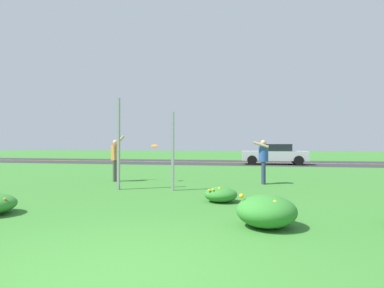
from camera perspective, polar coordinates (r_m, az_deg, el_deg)
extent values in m
plane|color=#387A2D|center=(13.91, 5.51, -5.90)|extent=(120.00, 120.00, 0.00)
cube|color=#2D2D30|center=(24.61, 8.14, -3.41)|extent=(120.00, 7.85, 0.01)
cube|color=yellow|center=(24.61, 8.14, -3.39)|extent=(120.00, 0.16, 0.00)
ellipsoid|color=#337F2D|center=(5.46, 13.57, -11.95)|extent=(1.01, 1.01, 0.54)
sphere|color=gold|center=(5.38, 9.13, -9.45)|extent=(0.08, 0.08, 0.08)
sphere|color=gold|center=(5.35, 15.41, -11.06)|extent=(0.05, 0.05, 0.05)
sphere|color=gold|center=(5.19, 15.04, -10.39)|extent=(0.08, 0.08, 0.08)
sphere|color=orange|center=(7.07, -31.26, -8.67)|extent=(0.05, 0.05, 0.05)
ellipsoid|color=#337F2D|center=(7.62, 5.33, -9.27)|extent=(0.80, 0.76, 0.36)
sphere|color=yellow|center=(7.55, 4.22, -8.66)|extent=(0.08, 0.08, 0.08)
sphere|color=yellow|center=(7.37, 3.93, -8.41)|extent=(0.06, 0.06, 0.06)
sphere|color=yellow|center=(7.38, 3.20, -8.52)|extent=(0.07, 0.07, 0.07)
sphere|color=yellow|center=(7.65, 4.49, -8.26)|extent=(0.09, 0.09, 0.09)
sphere|color=yellow|center=(7.48, 5.10, -8.18)|extent=(0.07, 0.07, 0.07)
sphere|color=yellow|center=(7.50, 6.73, -9.25)|extent=(0.06, 0.06, 0.06)
cube|color=#93969B|center=(9.86, -13.42, 0.06)|extent=(0.07, 0.10, 2.85)
cube|color=#93969B|center=(9.41, -3.58, -1.31)|extent=(0.07, 0.10, 2.40)
cylinder|color=orange|center=(12.12, -13.94, -1.55)|extent=(0.34, 0.34, 0.57)
sphere|color=tan|center=(12.11, -13.93, 0.27)|extent=(0.21, 0.21, 0.21)
cylinder|color=#4C4742|center=(12.23, -13.79, -4.78)|extent=(0.14, 0.14, 0.81)
cylinder|color=#4C4742|center=(12.07, -14.09, -4.84)|extent=(0.14, 0.14, 0.81)
cylinder|color=tan|center=(12.27, -13.27, 0.54)|extent=(0.43, 0.11, 0.46)
cylinder|color=tan|center=(11.93, -14.21, -1.66)|extent=(0.11, 0.10, 0.54)
cylinder|color=#2D4C9E|center=(11.23, 13.05, -1.76)|extent=(0.34, 0.34, 0.56)
sphere|color=tan|center=(11.23, 13.05, 0.19)|extent=(0.21, 0.21, 0.21)
cylinder|color=navy|center=(11.19, 13.09, -5.24)|extent=(0.14, 0.14, 0.79)
cylinder|color=navy|center=(11.36, 13.02, -5.17)|extent=(0.14, 0.14, 0.79)
cylinder|color=tan|center=(11.02, 12.61, -0.12)|extent=(0.54, 0.12, 0.24)
cylinder|color=tan|center=(11.43, 12.87, -1.83)|extent=(0.11, 0.10, 0.53)
cylinder|color=orange|center=(11.68, -6.96, -0.33)|extent=(0.25, 0.23, 0.12)
torus|color=orange|center=(11.68, -6.96, -0.36)|extent=(0.25, 0.23, 0.12)
cube|color=#B7BABF|center=(22.82, 14.95, -2.11)|extent=(4.50, 1.82, 0.66)
cube|color=black|center=(22.81, 15.19, -0.67)|extent=(2.10, 1.64, 0.52)
cylinder|color=black|center=(21.90, 11.03, -2.95)|extent=(0.66, 0.22, 0.66)
cylinder|color=black|center=(23.68, 11.07, -2.74)|extent=(0.66, 0.22, 0.66)
cylinder|color=black|center=(22.09, 19.11, -2.92)|extent=(0.66, 0.22, 0.66)
cylinder|color=black|center=(23.86, 18.54, -2.72)|extent=(0.66, 0.22, 0.66)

